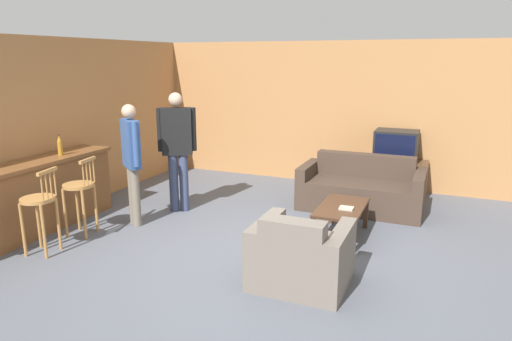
# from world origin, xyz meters

# --- Properties ---
(ground_plane) EXTENTS (24.00, 24.00, 0.00)m
(ground_plane) POSITION_xyz_m (0.00, 0.00, 0.00)
(ground_plane) COLOR #565B66
(wall_back) EXTENTS (9.40, 0.08, 2.60)m
(wall_back) POSITION_xyz_m (0.00, 3.68, 1.30)
(wall_back) COLOR #B27A47
(wall_back) RESTS_ON ground_plane
(wall_left) EXTENTS (0.08, 8.68, 2.60)m
(wall_left) POSITION_xyz_m (-3.25, 1.34, 1.30)
(wall_left) COLOR #B27A47
(wall_left) RESTS_ON ground_plane
(bar_counter) EXTENTS (0.55, 2.82, 0.97)m
(bar_counter) POSITION_xyz_m (-2.91, -0.53, 0.49)
(bar_counter) COLOR brown
(bar_counter) RESTS_ON ground_plane
(bar_chair_near) EXTENTS (0.46, 0.46, 1.05)m
(bar_chair_near) POSITION_xyz_m (-2.27, -0.84, 0.59)
(bar_chair_near) COLOR #B77F42
(bar_chair_near) RESTS_ON ground_plane
(bar_chair_mid) EXTENTS (0.46, 0.46, 1.05)m
(bar_chair_mid) POSITION_xyz_m (-2.27, -0.19, 0.59)
(bar_chair_mid) COLOR #B77F42
(bar_chair_mid) RESTS_ON ground_plane
(couch_far) EXTENTS (1.86, 0.89, 0.82)m
(couch_far) POSITION_xyz_m (0.95, 2.32, 0.30)
(couch_far) COLOR #423328
(couch_far) RESTS_ON ground_plane
(armchair_near) EXTENTS (0.96, 0.85, 0.80)m
(armchair_near) POSITION_xyz_m (0.82, -0.40, 0.30)
(armchair_near) COLOR #70665B
(armchair_near) RESTS_ON ground_plane
(coffee_table) EXTENTS (0.56, 1.02, 0.43)m
(coffee_table) POSITION_xyz_m (0.93, 1.05, 0.36)
(coffee_table) COLOR #472D1E
(coffee_table) RESTS_ON ground_plane
(tv_unit) EXTENTS (1.08, 0.54, 0.60)m
(tv_unit) POSITION_xyz_m (1.33, 3.31, 0.30)
(tv_unit) COLOR #513823
(tv_unit) RESTS_ON ground_plane
(tv) EXTENTS (0.70, 0.52, 0.52)m
(tv) POSITION_xyz_m (1.33, 3.30, 0.86)
(tv) COLOR black
(tv) RESTS_ON tv_unit
(bottle) EXTENTS (0.06, 0.06, 0.30)m
(bottle) POSITION_xyz_m (-2.86, 0.12, 1.11)
(bottle) COLOR #B27A23
(bottle) RESTS_ON bar_counter
(book_on_table) EXTENTS (0.18, 0.15, 0.03)m
(book_on_table) POSITION_xyz_m (1.01, 0.95, 0.44)
(book_on_table) COLOR #B7AD99
(book_on_table) RESTS_ON coffee_table
(person_by_window) EXTENTS (0.52, 0.37, 1.81)m
(person_by_window) POSITION_xyz_m (-1.61, 1.15, 1.03)
(person_by_window) COLOR #384260
(person_by_window) RESTS_ON ground_plane
(person_by_counter) EXTENTS (0.42, 0.35, 1.70)m
(person_by_counter) POSITION_xyz_m (-1.87, 0.39, 0.97)
(person_by_counter) COLOR #756B5B
(person_by_counter) RESTS_ON ground_plane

